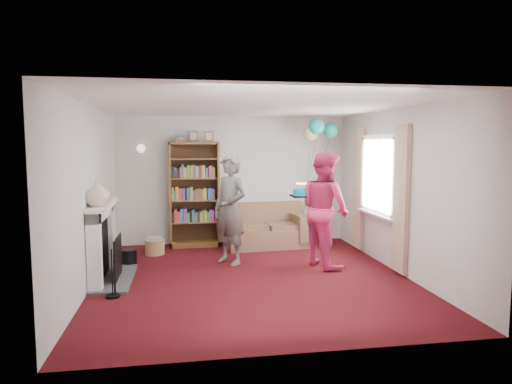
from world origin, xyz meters
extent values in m
plane|color=#320709|center=(0.00, 0.00, 0.00)|extent=(5.00, 5.00, 0.00)
cube|color=silver|center=(0.00, 2.51, 1.25)|extent=(4.50, 0.02, 2.50)
cube|color=silver|center=(-2.26, 0.00, 1.25)|extent=(0.02, 5.00, 2.50)
cube|color=silver|center=(2.26, 0.00, 1.25)|extent=(0.02, 5.00, 2.50)
cube|color=white|center=(0.00, 0.00, 2.50)|extent=(4.50, 5.00, 0.01)
cube|color=#3F3F42|center=(-2.00, 0.20, 0.02)|extent=(0.55, 1.40, 0.04)
cube|color=white|center=(-2.15, -0.35, 0.53)|extent=(0.18, 0.14, 1.06)
cube|color=white|center=(-2.15, 0.75, 0.53)|extent=(0.18, 0.14, 1.06)
cube|color=white|center=(-2.15, 0.20, 1.00)|extent=(0.18, 1.24, 0.16)
cube|color=white|center=(-2.12, 0.20, 1.10)|extent=(0.28, 1.35, 0.05)
cube|color=black|center=(-2.17, 0.20, 0.48)|extent=(0.10, 0.80, 0.86)
cube|color=black|center=(-1.93, 0.20, 0.33)|extent=(0.02, 0.70, 0.60)
cylinder|color=black|center=(-1.90, -0.58, 0.32)|extent=(0.18, 0.18, 0.64)
cylinder|color=black|center=(-1.87, 1.00, 0.13)|extent=(0.26, 0.26, 0.26)
cube|color=white|center=(2.21, 0.60, 2.08)|extent=(0.08, 1.30, 0.08)
cube|color=white|center=(2.21, 0.60, 0.82)|extent=(0.08, 1.30, 0.08)
cube|color=white|center=(2.24, 0.60, 1.45)|extent=(0.01, 1.15, 1.20)
cube|color=white|center=(2.18, 0.60, 0.79)|extent=(0.14, 1.32, 0.04)
cube|color=#BEB48F|center=(2.20, -0.22, 1.15)|extent=(0.07, 0.38, 2.20)
cube|color=#BEB48F|center=(2.20, 1.42, 1.15)|extent=(0.07, 0.38, 2.20)
cylinder|color=gold|center=(-1.75, 2.45, 1.90)|extent=(0.04, 0.12, 0.04)
sphere|color=white|center=(-1.75, 2.36, 1.88)|extent=(0.16, 0.16, 0.16)
cube|color=#472B14|center=(-0.77, 2.46, 1.00)|extent=(0.95, 0.04, 2.00)
cube|color=brown|center=(-1.22, 2.27, 1.00)|extent=(0.04, 0.42, 2.00)
cube|color=brown|center=(-0.32, 2.27, 1.00)|extent=(0.04, 0.42, 2.00)
cube|color=brown|center=(-0.77, 2.27, 1.98)|extent=(0.95, 0.42, 0.04)
cube|color=brown|center=(-0.77, 2.27, 0.05)|extent=(0.95, 0.42, 0.10)
cube|color=brown|center=(-0.77, 2.27, 0.47)|extent=(0.87, 0.38, 0.03)
cube|color=brown|center=(-0.77, 2.27, 0.89)|extent=(0.87, 0.38, 0.02)
cube|color=brown|center=(-0.77, 2.27, 1.31)|extent=(0.87, 0.38, 0.02)
cube|color=brown|center=(-0.77, 2.27, 1.68)|extent=(0.87, 0.38, 0.02)
cube|color=maroon|center=(-1.03, 2.25, 2.06)|extent=(0.16, 0.22, 0.12)
cube|color=brown|center=(-0.77, 2.32, 2.11)|extent=(0.16, 0.02, 0.20)
cube|color=brown|center=(-0.47, 2.32, 2.11)|extent=(0.16, 0.02, 0.20)
cube|color=brown|center=(0.59, 2.00, 0.18)|extent=(1.54, 0.82, 0.36)
cube|color=brown|center=(0.59, 2.29, 0.50)|extent=(1.54, 0.24, 0.63)
cube|color=brown|center=(-0.06, 2.00, 0.36)|extent=(0.24, 0.77, 0.50)
cube|color=brown|center=(1.24, 2.00, 0.36)|extent=(0.24, 0.77, 0.50)
cube|color=brown|center=(0.24, 1.92, 0.39)|extent=(0.65, 0.52, 0.12)
cube|color=brown|center=(0.93, 1.92, 0.39)|extent=(0.65, 0.52, 0.12)
cylinder|color=olive|center=(-1.50, 1.69, 0.13)|extent=(0.34, 0.34, 0.26)
cube|color=beige|center=(-1.50, 1.69, 0.29)|extent=(0.24, 0.19, 0.06)
imported|color=black|center=(-0.23, 0.86, 0.89)|extent=(0.74, 0.78, 1.79)
imported|color=#C7275B|center=(1.26, 0.49, 0.92)|extent=(0.96, 1.08, 1.84)
cube|color=black|center=(0.93, 0.68, 1.12)|extent=(0.36, 0.36, 0.02)
cylinder|color=#0E8DA8|center=(0.93, 0.68, 1.18)|extent=(0.30, 0.30, 0.10)
cylinder|color=#0E8DA8|center=(0.93, 0.68, 1.24)|extent=(0.22, 0.22, 0.04)
cylinder|color=pink|center=(1.02, 0.68, 1.27)|extent=(0.01, 0.01, 0.09)
sphere|color=orange|center=(1.02, 0.68, 1.32)|extent=(0.02, 0.02, 0.02)
cylinder|color=pink|center=(1.01, 0.72, 1.27)|extent=(0.01, 0.01, 0.09)
sphere|color=orange|center=(1.01, 0.72, 1.32)|extent=(0.02, 0.02, 0.02)
cylinder|color=pink|center=(0.99, 0.75, 1.27)|extent=(0.01, 0.01, 0.09)
sphere|color=orange|center=(0.99, 0.75, 1.32)|extent=(0.02, 0.02, 0.02)
cylinder|color=pink|center=(0.96, 0.77, 1.27)|extent=(0.01, 0.01, 0.09)
sphere|color=orange|center=(0.96, 0.77, 1.32)|extent=(0.02, 0.02, 0.02)
cylinder|color=pink|center=(0.92, 0.77, 1.27)|extent=(0.01, 0.01, 0.09)
sphere|color=orange|center=(0.92, 0.77, 1.32)|extent=(0.02, 0.02, 0.02)
cylinder|color=pink|center=(0.89, 0.76, 1.27)|extent=(0.01, 0.01, 0.09)
sphere|color=orange|center=(0.89, 0.76, 1.32)|extent=(0.02, 0.02, 0.02)
cylinder|color=pink|center=(0.86, 0.73, 1.27)|extent=(0.01, 0.01, 0.09)
sphere|color=orange|center=(0.86, 0.73, 1.32)|extent=(0.02, 0.02, 0.02)
cylinder|color=pink|center=(0.85, 0.70, 1.27)|extent=(0.01, 0.01, 0.09)
sphere|color=orange|center=(0.85, 0.70, 1.32)|extent=(0.02, 0.02, 0.02)
cylinder|color=pink|center=(0.85, 0.66, 1.27)|extent=(0.01, 0.01, 0.09)
sphere|color=orange|center=(0.85, 0.66, 1.32)|extent=(0.02, 0.02, 0.02)
cylinder|color=pink|center=(0.86, 0.63, 1.27)|extent=(0.01, 0.01, 0.09)
sphere|color=orange|center=(0.86, 0.63, 1.32)|extent=(0.02, 0.02, 0.02)
cylinder|color=pink|center=(0.89, 0.60, 1.27)|extent=(0.01, 0.01, 0.09)
sphere|color=orange|center=(0.89, 0.60, 1.32)|extent=(0.02, 0.02, 0.02)
cylinder|color=pink|center=(0.92, 0.59, 1.27)|extent=(0.01, 0.01, 0.09)
sphere|color=orange|center=(0.92, 0.59, 1.32)|extent=(0.02, 0.02, 0.02)
cylinder|color=pink|center=(0.96, 0.60, 1.27)|extent=(0.01, 0.01, 0.09)
sphere|color=orange|center=(0.96, 0.60, 1.32)|extent=(0.02, 0.02, 0.02)
cylinder|color=pink|center=(0.99, 0.62, 1.27)|extent=(0.01, 0.01, 0.09)
sphere|color=orange|center=(0.99, 0.62, 1.32)|extent=(0.02, 0.02, 0.02)
cylinder|color=pink|center=(1.01, 0.65, 1.27)|extent=(0.01, 0.01, 0.09)
sphere|color=orange|center=(1.01, 0.65, 1.32)|extent=(0.02, 0.02, 0.02)
sphere|color=#3F3F3F|center=(1.24, 1.80, 0.65)|extent=(0.02, 0.02, 0.02)
sphere|color=teal|center=(1.77, 1.81, 2.22)|extent=(0.29, 0.29, 0.29)
sphere|color=#E2E08A|center=(1.44, 2.00, 2.16)|extent=(0.29, 0.29, 0.29)
sphere|color=teal|center=(1.44, 1.62, 2.28)|extent=(0.29, 0.29, 0.29)
imported|color=beige|center=(-2.12, -0.15, 1.30)|extent=(0.42, 0.42, 0.36)
camera|label=1|loc=(-1.00, -6.48, 1.95)|focal=32.00mm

